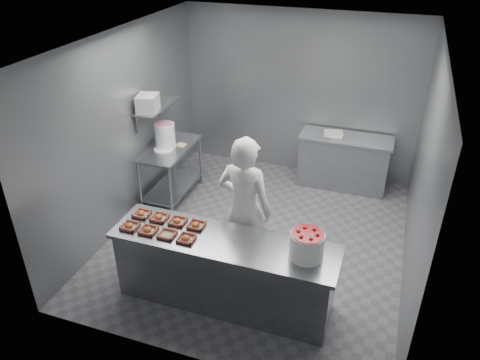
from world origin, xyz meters
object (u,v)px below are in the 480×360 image
(tray_7, at_px, (196,225))
(strawberry_tub, at_px, (307,244))
(tray_3, at_px, (186,238))
(appliance, at_px, (148,103))
(tray_0, at_px, (130,226))
(tray_2, at_px, (167,234))
(back_counter, at_px, (344,161))
(tray_5, at_px, (159,217))
(tray_6, at_px, (177,221))
(tray_1, at_px, (148,230))
(tray_4, at_px, (141,214))
(glaze_bucket, at_px, (165,135))
(worker, at_px, (245,209))
(prep_table, at_px, (171,165))
(service_counter, at_px, (224,271))

(tray_7, xyz_separation_m, strawberry_tub, (1.32, -0.12, 0.14))
(tray_3, xyz_separation_m, appliance, (-1.43, 1.85, 0.76))
(tray_7, bearing_deg, strawberry_tub, -5.09)
(tray_0, relative_size, tray_2, 1.00)
(back_counter, distance_m, tray_2, 3.75)
(tray_0, distance_m, tray_5, 0.36)
(tray_2, xyz_separation_m, tray_6, (-0.00, 0.27, 0.00))
(tray_1, distance_m, tray_2, 0.24)
(tray_5, bearing_deg, strawberry_tub, -3.74)
(tray_4, height_order, glaze_bucket, glaze_bucket)
(back_counter, distance_m, tray_0, 3.97)
(tray_1, bearing_deg, tray_6, 48.56)
(tray_5, height_order, glaze_bucket, glaze_bucket)
(tray_4, xyz_separation_m, tray_5, (0.24, 0.00, 0.00))
(tray_3, distance_m, worker, 0.86)
(worker, relative_size, appliance, 5.86)
(back_counter, xyz_separation_m, tray_5, (-1.77, -3.11, 0.47))
(tray_0, height_order, tray_2, tray_0)
(worker, bearing_deg, tray_5, 34.09)
(prep_table, distance_m, tray_6, 2.11)
(glaze_bucket, bearing_deg, tray_6, -59.26)
(worker, distance_m, appliance, 2.29)
(tray_5, distance_m, worker, 1.03)
(tray_6, distance_m, appliance, 2.12)
(glaze_bucket, bearing_deg, appliance, -116.82)
(tray_5, bearing_deg, glaze_bucket, 114.78)
(tray_7, distance_m, glaze_bucket, 2.24)
(appliance, bearing_deg, tray_2, -70.68)
(tray_4, distance_m, tray_7, 0.72)
(tray_4, relative_size, tray_7, 1.00)
(service_counter, height_order, tray_3, tray_3)
(tray_6, xyz_separation_m, tray_7, (0.24, 0.00, 0.00))
(tray_7, height_order, glaze_bucket, glaze_bucket)
(tray_3, distance_m, glaze_bucket, 2.46)
(tray_1, height_order, tray_6, same)
(tray_2, bearing_deg, tray_0, -180.00)
(tray_2, height_order, strawberry_tub, strawberry_tub)
(tray_1, distance_m, strawberry_tub, 1.81)
(back_counter, relative_size, appliance, 4.60)
(prep_table, xyz_separation_m, back_counter, (2.55, 1.30, -0.14))
(prep_table, distance_m, tray_3, 2.46)
(tray_4, relative_size, worker, 0.10)
(service_counter, height_order, tray_7, tray_7)
(tray_2, bearing_deg, tray_1, -180.00)
(tray_4, bearing_deg, tray_2, -29.37)
(tray_1, bearing_deg, tray_3, 0.00)
(tray_4, relative_size, appliance, 0.58)
(service_counter, height_order, glaze_bucket, glaze_bucket)
(worker, bearing_deg, back_counter, -100.55)
(tray_2, height_order, appliance, appliance)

